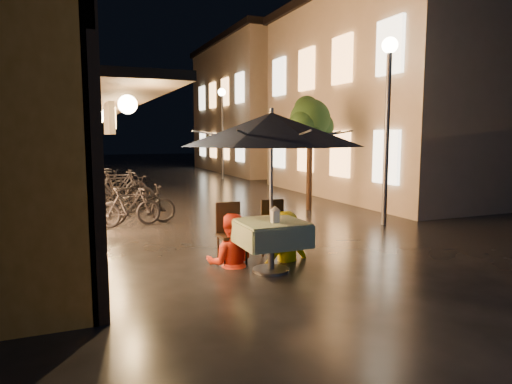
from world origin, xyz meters
name	(u,v)px	position (x,y,z in m)	size (l,w,h in m)	color
ground	(313,259)	(0.00, 0.00, 0.00)	(90.00, 90.00, 0.00)	black
east_building_near	(410,97)	(7.49, 6.50, 3.41)	(7.30, 9.30, 6.80)	#AE9D8C
east_building_far	(274,108)	(7.49, 18.00, 3.66)	(7.30, 10.30, 7.30)	#AE9D8C
street_tree	(310,122)	(2.41, 4.51, 2.42)	(1.43, 1.20, 3.15)	black
streetlamp_near	(388,97)	(3.00, 2.00, 2.92)	(0.36, 0.36, 4.23)	#59595E
streetlamp_far	(222,117)	(3.00, 14.00, 2.92)	(0.36, 0.36, 4.23)	#59595E
cafe_table	(271,233)	(-0.94, -0.36, 0.59)	(0.99, 0.99, 0.78)	#59595E
patio_umbrella	(271,129)	(-0.94, -0.36, 2.15)	(2.73, 2.73, 2.46)	#59595E
cafe_chair_left	(230,229)	(-1.34, 0.38, 0.54)	(0.42, 0.42, 0.97)	black
cafe_chair_right	(275,226)	(-0.54, 0.38, 0.54)	(0.42, 0.42, 0.97)	black
table_lantern	(275,213)	(-0.94, -0.50, 0.92)	(0.16, 0.16, 0.25)	white
person_orange	(230,215)	(-1.39, 0.21, 0.82)	(0.79, 0.62, 1.63)	red
person_yellow	(285,213)	(-0.46, 0.15, 0.80)	(1.03, 0.59, 1.59)	#D5C100
bicycle_0	(139,205)	(-2.27, 4.20, 0.45)	(0.60, 1.73, 0.91)	black
bicycle_1	(129,207)	(-2.52, 3.97, 0.45)	(0.42, 1.50, 0.90)	black
bicycle_2	(124,194)	(-2.38, 6.12, 0.49)	(0.64, 1.85, 0.97)	black
bicycle_3	(118,191)	(-2.50, 6.40, 0.56)	(0.52, 1.85, 1.11)	black
bicycle_4	(107,191)	(-2.72, 7.50, 0.42)	(0.55, 1.59, 0.84)	black
bicycle_5	(118,186)	(-2.38, 7.80, 0.54)	(0.50, 1.79, 1.07)	black
bicycle_6	(101,184)	(-2.77, 9.17, 0.47)	(0.62, 1.78, 0.94)	black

